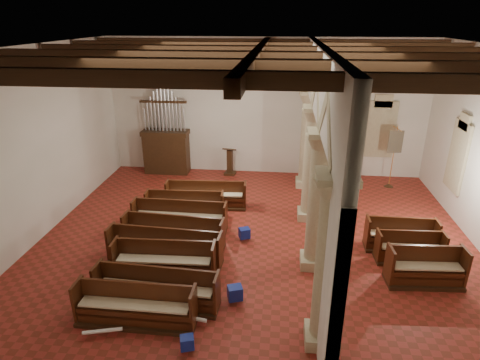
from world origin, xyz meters
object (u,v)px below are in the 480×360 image
(pipe_organ, at_px, (166,144))
(lectern, at_px, (230,163))
(processional_banner, at_px, (391,168))
(nave_pew_0, at_px, (136,311))
(aisle_pew_0, at_px, (425,272))

(pipe_organ, xyz_separation_m, lectern, (2.94, -0.01, -0.82))
(pipe_organ, relative_size, processional_banner, 1.65)
(lectern, distance_m, nave_pew_0, 9.88)
(lectern, relative_size, nave_pew_0, 0.47)
(lectern, height_order, aisle_pew_0, lectern)
(processional_banner, height_order, aisle_pew_0, processional_banner)
(processional_banner, relative_size, nave_pew_0, 0.94)
(pipe_organ, bearing_deg, processional_banner, -4.14)
(lectern, bearing_deg, processional_banner, 1.38)
(lectern, xyz_separation_m, nave_pew_0, (-0.95, -9.84, -0.21))
(lectern, xyz_separation_m, processional_banner, (6.97, -0.71, 0.28))
(nave_pew_0, bearing_deg, lectern, 84.86)
(pipe_organ, bearing_deg, aisle_pew_0, -39.25)
(processional_banner, distance_m, aisle_pew_0, 6.88)
(lectern, relative_size, aisle_pew_0, 0.65)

